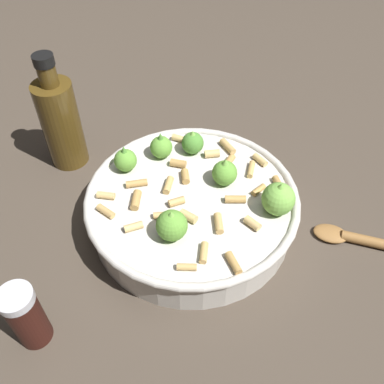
# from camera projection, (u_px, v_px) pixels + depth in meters

# --- Properties ---
(ground_plane) EXTENTS (2.40, 2.40, 0.00)m
(ground_plane) POSITION_uv_depth(u_px,v_px,m) (192.00, 221.00, 0.67)
(ground_plane) COLOR #42382D
(cooking_pan) EXTENTS (0.32, 0.32, 0.11)m
(cooking_pan) POSITION_uv_depth(u_px,v_px,m) (193.00, 205.00, 0.65)
(cooking_pan) COLOR beige
(cooking_pan) RESTS_ON ground
(pepper_shaker) EXTENTS (0.04, 0.04, 0.10)m
(pepper_shaker) POSITION_uv_depth(u_px,v_px,m) (26.00, 316.00, 0.51)
(pepper_shaker) COLOR #33140F
(pepper_shaker) RESTS_ON ground
(olive_oil_bottle) EXTENTS (0.07, 0.07, 0.21)m
(olive_oil_bottle) POSITION_uv_depth(u_px,v_px,m) (61.00, 122.00, 0.71)
(olive_oil_bottle) COLOR #4C3814
(olive_oil_bottle) RESTS_ON ground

